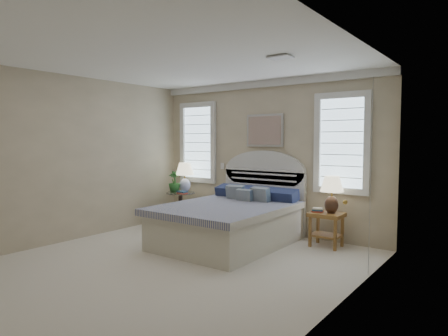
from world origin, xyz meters
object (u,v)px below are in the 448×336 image
bed (232,219)px  side_table_left (181,205)px  lamp_left (185,174)px  lamp_right (332,190)px  floor_pot (170,215)px  nightstand_right (326,222)px

bed → side_table_left: (-1.65, 0.59, 0.00)m
lamp_left → lamp_right: size_ratio=1.01×
side_table_left → floor_pot: side_table_left is taller
nightstand_right → lamp_right: 0.50m
nightstand_right → lamp_left: bearing=179.7°
nightstand_right → floor_pot: nightstand_right is taller
floor_pot → side_table_left: bearing=53.6°
bed → nightstand_right: (1.30, 0.69, 0.00)m
lamp_left → lamp_right: 3.00m
bed → lamp_right: size_ratio=3.94×
nightstand_right → lamp_left: size_ratio=0.91×
nightstand_right → side_table_left: bearing=-178.1°
nightstand_right → bed: bearing=-152.0°
bed → nightstand_right: bed is taller
bed → lamp_left: 1.88m
bed → lamp_left: (-1.63, 0.71, 0.60)m
floor_pot → lamp_right: lamp_right is taller
side_table_left → lamp_left: (0.02, 0.11, 0.60)m
bed → floor_pot: bed is taller
lamp_right → lamp_left: bearing=-179.8°
bed → side_table_left: bearing=160.3°
bed → lamp_right: (1.37, 0.72, 0.50)m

